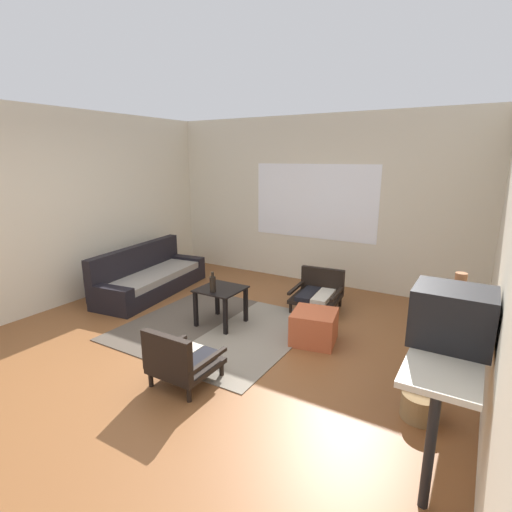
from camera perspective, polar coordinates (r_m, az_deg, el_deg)
The scene contains 14 objects.
ground_plane at distance 4.33m, azimuth -8.19°, elevation -14.10°, with size 7.80×7.80×0.00m, color brown.
far_wall_with_window at distance 6.51m, azimuth 8.68°, elevation 7.93°, with size 5.60×0.13×2.70m.
side_wall_left at distance 6.08m, azimuth -26.79°, elevation 6.15°, with size 0.12×6.60×2.70m, color beige.
area_rug at distance 4.92m, azimuth -5.85°, elevation -10.35°, with size 2.08×2.04×0.01m.
couch at distance 6.28m, azimuth -15.32°, elevation -3.16°, with size 0.95×2.05×0.72m.
coffee_table at distance 4.88m, azimuth -5.16°, elevation -5.92°, with size 0.53×0.52×0.48m.
armchair_by_window at distance 5.49m, azimuth 9.03°, elevation -5.16°, with size 0.68×0.68×0.52m.
armchair_striped_foreground at distance 3.74m, azimuth -10.97°, elevation -14.73°, with size 0.54×0.56×0.57m.
ottoman_orange at distance 4.53m, azimuth 8.48°, elevation -10.20°, with size 0.48×0.48×0.36m, color #BC5633.
console_shelf at distance 3.20m, azimuth 26.39°, elevation -11.83°, with size 0.44×1.61×0.80m.
crt_television at distance 2.97m, azimuth 26.71°, elevation -7.85°, with size 0.51×0.42×0.39m.
clay_vase at distance 3.52m, azimuth 27.41°, elevation -5.78°, with size 0.24×0.24×0.36m.
glass_bottle at distance 4.69m, azimuth -6.33°, elevation -4.06°, with size 0.07×0.07×0.25m.
wicker_basket at distance 3.61m, azimuth 22.88°, elevation -19.51°, with size 0.30×0.30×0.21m, color olive.
Camera 1 is at (2.45, -2.93, 2.04)m, focal length 27.39 mm.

